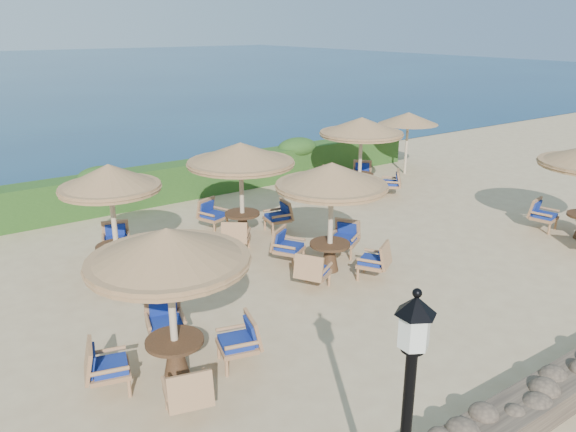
% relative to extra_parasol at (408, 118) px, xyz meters
% --- Properties ---
extents(ground, '(120.00, 120.00, 0.00)m').
position_rel_extra_parasol_xyz_m(ground, '(-7.80, -5.20, -2.17)').
color(ground, tan).
rests_on(ground, ground).
extents(hedge, '(18.00, 0.90, 1.20)m').
position_rel_extra_parasol_xyz_m(hedge, '(-7.80, 2.00, -1.57)').
color(hedge, '#1F4215').
rests_on(hedge, ground).
extents(extra_parasol, '(2.30, 2.30, 2.41)m').
position_rel_extra_parasol_xyz_m(extra_parasol, '(0.00, 0.00, 0.00)').
color(extra_parasol, beige).
rests_on(extra_parasol, ground).
extents(cafe_set_0, '(2.89, 2.89, 2.65)m').
position_rel_extra_parasol_xyz_m(cafe_set_0, '(-13.04, -7.37, -0.40)').
color(cafe_set_0, beige).
rests_on(cafe_set_0, ground).
extents(cafe_set_1, '(2.76, 2.76, 2.65)m').
position_rel_extra_parasol_xyz_m(cafe_set_1, '(-8.25, -5.50, -0.40)').
color(cafe_set_1, beige).
rests_on(cafe_set_1, ground).
extents(cafe_set_3, '(2.30, 2.88, 2.65)m').
position_rel_extra_parasol_xyz_m(cafe_set_3, '(-12.44, -2.76, -0.28)').
color(cafe_set_3, beige).
rests_on(cafe_set_3, ground).
extents(cafe_set_4, '(2.89, 2.89, 2.65)m').
position_rel_extra_parasol_xyz_m(cafe_set_4, '(-8.81, -2.38, -0.24)').
color(cafe_set_4, beige).
rests_on(cafe_set_4, ground).
extents(cafe_set_5, '(2.85, 2.85, 2.65)m').
position_rel_extra_parasol_xyz_m(cafe_set_5, '(-3.35, -1.06, -0.34)').
color(cafe_set_5, beige).
rests_on(cafe_set_5, ground).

